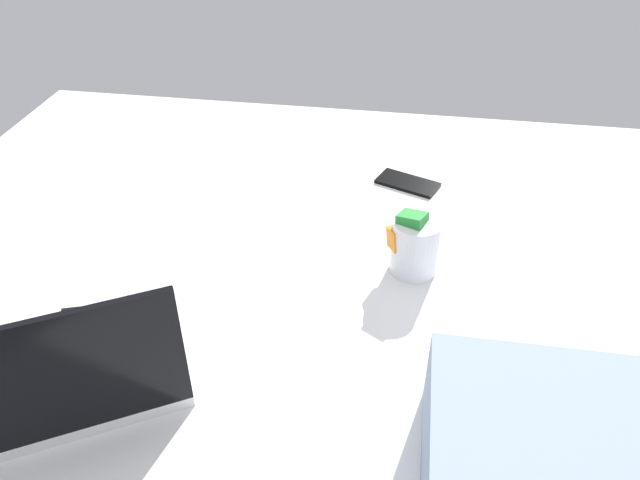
{
  "coord_description": "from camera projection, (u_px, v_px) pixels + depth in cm",
  "views": [
    {
      "loc": [
        -16.71,
        93.42,
        92.7
      ],
      "look_at": [
        -2.01,
        1.55,
        24.0
      ],
      "focal_mm": 34.59,
      "sensor_mm": 36.0,
      "label": 1
    }
  ],
  "objects": [
    {
      "name": "laptop",
      "position": [
        70.0,
        376.0,
        0.91
      ],
      "size": [
        40.08,
        36.45,
        23.0
      ],
      "rotation": [
        0.0,
        0.0,
        0.53
      ],
      "color": "silver",
      "rests_on": "bed_mattress"
    },
    {
      "name": "snack_cup",
      "position": [
        414.0,
        244.0,
        1.15
      ],
      "size": [
        10.21,
        9.0,
        13.06
      ],
      "color": "silver",
      "rests_on": "bed_mattress"
    },
    {
      "name": "bed_mattress",
      "position": [
        311.0,
        294.0,
        1.26
      ],
      "size": [
        180.0,
        140.0,
        18.0
      ],
      "primitive_type": "cube",
      "color": "white",
      "rests_on": "ground"
    },
    {
      "name": "cell_phone",
      "position": [
        408.0,
        183.0,
        1.43
      ],
      "size": [
        15.52,
        11.49,
        0.8
      ],
      "primitive_type": "cube",
      "rotation": [
        0.0,
        0.0,
        1.19
      ],
      "color": "black",
      "rests_on": "bed_mattress"
    },
    {
      "name": "charger_cable",
      "position": [
        111.0,
        305.0,
        1.1
      ],
      "size": [
        16.3,
        6.0,
        0.6
      ],
      "primitive_type": "cube",
      "rotation": [
        0.0,
        0.0,
        0.33
      ],
      "color": "black",
      "rests_on": "bed_mattress"
    }
  ]
}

